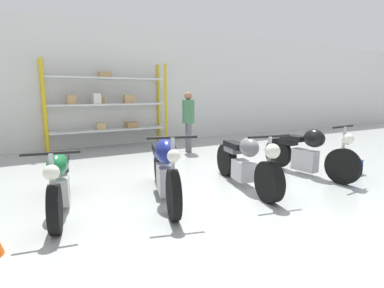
% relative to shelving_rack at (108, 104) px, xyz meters
% --- Properties ---
extents(ground_plane, '(30.00, 30.00, 0.00)m').
position_rel_shelving_rack_xyz_m(ground_plane, '(0.35, -4.67, -1.25)').
color(ground_plane, '#9EA3A0').
extents(back_wall, '(30.00, 0.08, 3.60)m').
position_rel_shelving_rack_xyz_m(back_wall, '(0.35, 0.37, 0.55)').
color(back_wall, silver).
rests_on(back_wall, ground_plane).
extents(shelving_rack, '(3.42, 0.63, 2.44)m').
position_rel_shelving_rack_xyz_m(shelving_rack, '(0.00, 0.00, 0.00)').
color(shelving_rack, gold).
rests_on(shelving_rack, ground_plane).
extents(motorcycle_green, '(0.67, 2.08, 0.93)m').
position_rel_shelving_rack_xyz_m(motorcycle_green, '(-1.79, -4.42, -0.84)').
color(motorcycle_green, black).
rests_on(motorcycle_green, ground_plane).
extents(motorcycle_blue, '(0.87, 2.12, 1.05)m').
position_rel_shelving_rack_xyz_m(motorcycle_blue, '(-0.38, -4.74, -0.77)').
color(motorcycle_blue, black).
rests_on(motorcycle_blue, ground_plane).
extents(motorcycle_grey, '(0.77, 2.09, 0.97)m').
position_rel_shelving_rack_xyz_m(motorcycle_grey, '(1.03, -4.89, -0.83)').
color(motorcycle_grey, black).
rests_on(motorcycle_grey, ground_plane).
extents(motorcycle_black, '(0.58, 2.05, 1.02)m').
position_rel_shelving_rack_xyz_m(motorcycle_black, '(2.56, -4.90, -0.80)').
color(motorcycle_black, black).
rests_on(motorcycle_black, ground_plane).
extents(person_browsing, '(0.39, 0.39, 1.60)m').
position_rel_shelving_rack_xyz_m(person_browsing, '(1.68, -1.71, -0.31)').
color(person_browsing, '#595960').
rests_on(person_browsing, ground_plane).
extents(toolbox, '(0.44, 0.26, 0.28)m').
position_rel_shelving_rack_xyz_m(toolbox, '(3.35, -5.25, -1.11)').
color(toolbox, '#1E4C8C').
rests_on(toolbox, ground_plane).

